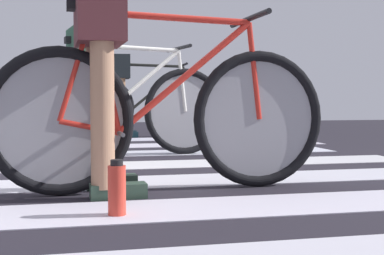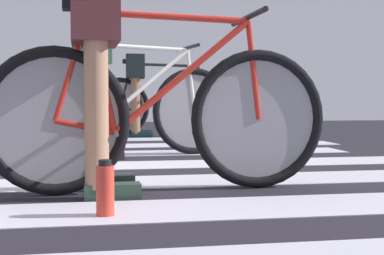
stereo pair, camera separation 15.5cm
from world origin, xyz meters
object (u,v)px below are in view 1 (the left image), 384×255
(cyclist_2_of_3, at_px, (86,75))
(bicycle_2_of_3, at_px, (125,109))
(bicycle_1_of_3, at_px, (163,115))
(bicycle_3_of_3, at_px, (147,105))
(water_bottle, at_px, (117,189))
(cyclist_1_of_3, at_px, (100,60))
(cyclist_3_of_3, at_px, (121,84))

(cyclist_2_of_3, bearing_deg, bicycle_2_of_3, 0.00)
(bicycle_1_of_3, xyz_separation_m, bicycle_2_of_3, (-0.05, 1.60, 0.00))
(bicycle_3_of_3, xyz_separation_m, water_bottle, (-0.68, -4.29, -0.28))
(cyclist_2_of_3, height_order, bicycle_3_of_3, cyclist_2_of_3)
(bicycle_1_of_3, relative_size, bicycle_2_of_3, 1.01)
(cyclist_2_of_3, xyz_separation_m, water_bottle, (0.08, -2.06, -0.54))
(bicycle_3_of_3, relative_size, water_bottle, 7.74)
(bicycle_1_of_3, bearing_deg, cyclist_1_of_3, 180.00)
(cyclist_2_of_3, bearing_deg, cyclist_1_of_3, -98.57)
(bicycle_2_of_3, bearing_deg, bicycle_3_of_3, 68.12)
(bicycle_1_of_3, relative_size, cyclist_2_of_3, 1.73)
(bicycle_1_of_3, relative_size, cyclist_1_of_3, 1.73)
(cyclist_1_of_3, height_order, cyclist_3_of_3, cyclist_1_of_3)
(cyclist_1_of_3, relative_size, cyclist_2_of_3, 1.00)
(cyclist_3_of_3, bearing_deg, bicycle_3_of_3, 0.00)
(cyclist_3_of_3, bearing_deg, cyclist_2_of_3, -99.26)
(cyclist_1_of_3, bearing_deg, cyclist_3_of_3, 81.13)
(cyclist_1_of_3, height_order, water_bottle, cyclist_1_of_3)
(bicycle_2_of_3, height_order, cyclist_2_of_3, cyclist_2_of_3)
(bicycle_1_of_3, xyz_separation_m, cyclist_3_of_3, (0.10, 3.79, 0.25))
(cyclist_2_of_3, height_order, cyclist_3_of_3, cyclist_2_of_3)
(water_bottle, bearing_deg, bicycle_1_of_3, 62.22)
(bicycle_3_of_3, relative_size, cyclist_3_of_3, 1.76)
(bicycle_1_of_3, height_order, cyclist_2_of_3, cyclist_2_of_3)
(bicycle_2_of_3, height_order, water_bottle, bicycle_2_of_3)
(bicycle_2_of_3, xyz_separation_m, cyclist_3_of_3, (0.15, 2.19, 0.25))
(bicycle_1_of_3, distance_m, cyclist_2_of_3, 1.60)
(bicycle_2_of_3, xyz_separation_m, cyclist_2_of_3, (-0.31, -0.05, 0.26))
(bicycle_1_of_3, height_order, cyclist_1_of_3, cyclist_1_of_3)
(bicycle_1_of_3, bearing_deg, water_bottle, -120.50)
(cyclist_3_of_3, height_order, water_bottle, cyclist_3_of_3)
(cyclist_1_of_3, bearing_deg, bicycle_1_of_3, -0.00)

